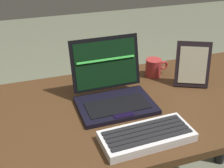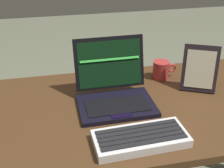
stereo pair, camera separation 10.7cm
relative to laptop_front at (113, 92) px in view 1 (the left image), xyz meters
name	(u,v)px [view 1 (the left image)]	position (x,y,z in m)	size (l,w,h in m)	color
desk	(128,130)	(0.05, -0.04, -0.17)	(1.64, 0.66, 0.76)	#492E18
laptop_front	(113,92)	(0.00, 0.00, 0.00)	(0.29, 0.26, 0.23)	black
external_keyboard	(147,136)	(0.03, -0.25, -0.03)	(0.31, 0.15, 0.03)	silver
photo_frame	(193,65)	(0.36, 0.03, 0.05)	(0.15, 0.11, 0.19)	black
coffee_mug	(154,68)	(0.25, 0.16, -0.01)	(0.11, 0.07, 0.08)	#B03130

